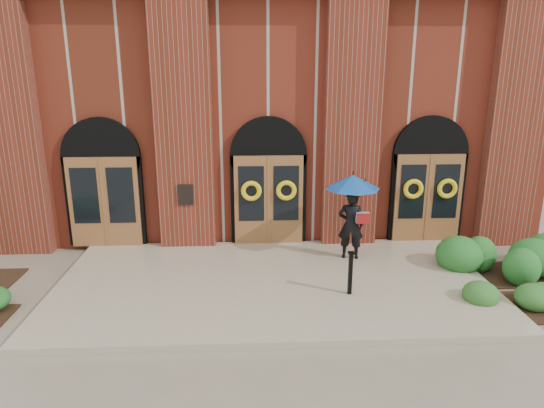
{
  "coord_description": "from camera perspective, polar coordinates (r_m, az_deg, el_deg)",
  "views": [
    {
      "loc": [
        -0.54,
        -10.25,
        4.95
      ],
      "look_at": [
        0.01,
        1.0,
        1.77
      ],
      "focal_mm": 32.0,
      "sensor_mm": 36.0,
      "label": 1
    }
  ],
  "objects": [
    {
      "name": "hedge_wall_right",
      "position": [
        13.17,
        25.25,
        -5.89
      ],
      "size": [
        3.34,
        1.34,
        0.86
      ],
      "primitive_type": "ellipsoid",
      "color": "#215D20",
      "rests_on": "ground"
    },
    {
      "name": "metal_post",
      "position": [
        10.77,
        9.2,
        -7.91
      ],
      "size": [
        0.13,
        0.13,
        0.98
      ],
      "rotation": [
        0.0,
        0.0,
        -0.0
      ],
      "color": "black",
      "rests_on": "landing"
    },
    {
      "name": "church_building",
      "position": [
        19.09,
        -1.2,
        11.42
      ],
      "size": [
        16.2,
        12.53,
        7.0
      ],
      "color": "maroon",
      "rests_on": "ground"
    },
    {
      "name": "landing",
      "position": [
        11.5,
        0.16,
        -9.32
      ],
      "size": [
        10.0,
        5.3,
        0.15
      ],
      "primitive_type": "cube",
      "color": "tan",
      "rests_on": "ground"
    },
    {
      "name": "man_with_umbrella",
      "position": [
        12.44,
        9.4,
        0.4
      ],
      "size": [
        1.62,
        1.62,
        2.21
      ],
      "rotation": [
        0.0,
        0.0,
        2.95
      ],
      "color": "black",
      "rests_on": "landing"
    },
    {
      "name": "ground",
      "position": [
        11.39,
        0.2,
        -9.99
      ],
      "size": [
        90.0,
        90.0,
        0.0
      ],
      "primitive_type": "plane",
      "color": "gray",
      "rests_on": "ground"
    },
    {
      "name": "hedge_front_right",
      "position": [
        11.67,
        26.82,
        -9.75
      ],
      "size": [
        1.46,
        1.25,
        0.52
      ],
      "primitive_type": "ellipsoid",
      "color": "#2A5D21",
      "rests_on": "ground"
    }
  ]
}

